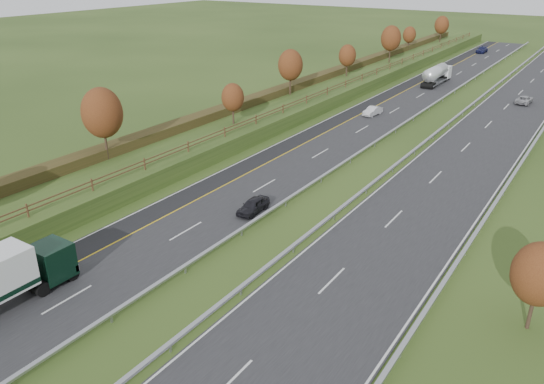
# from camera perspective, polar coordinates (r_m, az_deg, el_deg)

# --- Properties ---
(ground) EXTENTS (400.00, 400.00, 0.00)m
(ground) POSITION_cam_1_polar(r_m,az_deg,el_deg) (68.54, 13.42, 4.87)
(ground) COLOR #2C4217
(ground) RESTS_ON ground
(near_carriageway) EXTENTS (10.50, 200.00, 0.04)m
(near_carriageway) POSITION_cam_1_polar(r_m,az_deg,el_deg) (75.80, 9.12, 7.01)
(near_carriageway) COLOR #232326
(near_carriageway) RESTS_ON ground
(far_carriageway) EXTENTS (10.50, 200.00, 0.04)m
(far_carriageway) POSITION_cam_1_polar(r_m,az_deg,el_deg) (71.02, 21.29, 4.55)
(far_carriageway) COLOR #232326
(far_carriageway) RESTS_ON ground
(hard_shoulder) EXTENTS (3.00, 200.00, 0.04)m
(hard_shoulder) POSITION_cam_1_polar(r_m,az_deg,el_deg) (77.34, 6.58, 7.49)
(hard_shoulder) COLOR black
(hard_shoulder) RESTS_ON ground
(lane_markings) EXTENTS (26.75, 200.00, 0.01)m
(lane_markings) POSITION_cam_1_polar(r_m,az_deg,el_deg) (73.43, 13.63, 6.13)
(lane_markings) COLOR silver
(lane_markings) RESTS_ON near_carriageway
(embankment_left) EXTENTS (12.00, 200.00, 2.00)m
(embankment_left) POSITION_cam_1_polar(r_m,az_deg,el_deg) (81.49, 0.75, 9.18)
(embankment_left) COLOR #2C4217
(embankment_left) RESTS_ON ground
(hedge_left) EXTENTS (2.20, 180.00, 1.10)m
(hedge_left) POSITION_cam_1_polar(r_m,az_deg,el_deg) (82.19, -0.43, 10.42)
(hedge_left) COLOR #323214
(hedge_left) RESTS_ON embankment_left
(fence_left) EXTENTS (0.12, 189.06, 1.20)m
(fence_left) POSITION_cam_1_polar(r_m,az_deg,el_deg) (78.47, 3.40, 9.88)
(fence_left) COLOR #422B19
(fence_left) RESTS_ON embankment_left
(median_barrier_near) EXTENTS (0.32, 200.00, 0.71)m
(median_barrier_near) POSITION_cam_1_polar(r_m,az_deg,el_deg) (73.60, 13.19, 6.67)
(median_barrier_near) COLOR #999CA2
(median_barrier_near) RESTS_ON ground
(median_barrier_far) EXTENTS (0.32, 200.00, 0.71)m
(median_barrier_far) POSITION_cam_1_polar(r_m,az_deg,el_deg) (72.11, 16.98, 5.91)
(median_barrier_far) COLOR #999CA2
(median_barrier_far) RESTS_ON ground
(outer_barrier_far) EXTENTS (0.32, 200.00, 0.71)m
(outer_barrier_far) POSITION_cam_1_polar(r_m,az_deg,el_deg) (70.01, 25.94, 4.02)
(outer_barrier_far) COLOR #999CA2
(outer_barrier_far) RESTS_ON ground
(trees_left) EXTENTS (6.64, 164.30, 7.66)m
(trees_left) POSITION_cam_1_polar(r_m,az_deg,el_deg) (77.37, -0.38, 12.48)
(trees_left) COLOR #2D2116
(trees_left) RESTS_ON embankment_left
(road_tanker) EXTENTS (2.40, 11.22, 3.46)m
(road_tanker) POSITION_cam_1_polar(r_m,az_deg,el_deg) (106.30, 17.32, 12.01)
(road_tanker) COLOR silver
(road_tanker) RESTS_ON near_carriageway
(car_dark_near) EXTENTS (1.68, 3.94, 1.33)m
(car_dark_near) POSITION_cam_1_polar(r_m,az_deg,el_deg) (48.49, -2.04, -1.47)
(car_dark_near) COLOR black
(car_dark_near) RESTS_ON near_carriageway
(car_silver_mid) EXTENTS (1.84, 4.08, 1.30)m
(car_silver_mid) POSITION_cam_1_polar(r_m,az_deg,el_deg) (81.60, 10.77, 8.57)
(car_silver_mid) COLOR silver
(car_silver_mid) RESTS_ON near_carriageway
(car_small_far) EXTENTS (2.15, 5.10, 1.47)m
(car_small_far) POSITION_cam_1_polar(r_m,az_deg,el_deg) (148.53, 21.65, 14.03)
(car_small_far) COLOR #171A47
(car_small_far) RESTS_ON near_carriageway
(car_oncoming) EXTENTS (2.34, 4.71, 1.28)m
(car_oncoming) POSITION_cam_1_polar(r_m,az_deg,el_deg) (96.25, 25.50, 8.96)
(car_oncoming) COLOR #9E9DA1
(car_oncoming) RESTS_ON far_carriageway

